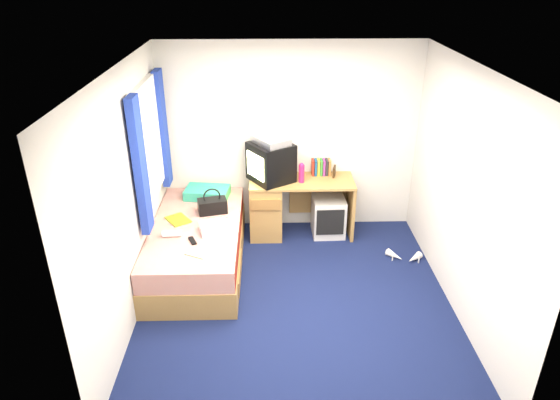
{
  "coord_description": "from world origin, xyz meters",
  "views": [
    {
      "loc": [
        -0.28,
        -4.24,
        3.24
      ],
      "look_at": [
        -0.15,
        0.7,
        0.83
      ],
      "focal_mm": 32.0,
      "sensor_mm": 36.0,
      "label": 1
    }
  ],
  "objects_px": {
    "crt_tv": "(271,162)",
    "vcr": "(271,140)",
    "handbag": "(212,205)",
    "colour_swatch_fan": "(195,255)",
    "pillow": "(207,193)",
    "water_bottle": "(172,234)",
    "desk": "(280,205)",
    "magazine": "(178,220)",
    "towel": "(214,228)",
    "aerosol_can": "(293,174)",
    "remote_control": "(192,241)",
    "storage_cube": "(328,216)",
    "pink_water_bottle": "(301,174)",
    "picture_frame": "(334,171)",
    "white_heels": "(404,257)",
    "bed": "(198,245)"
  },
  "relations": [
    {
      "from": "aerosol_can",
      "to": "crt_tv",
      "type": "bearing_deg",
      "value": 174.79
    },
    {
      "from": "bed",
      "to": "pink_water_bottle",
      "type": "relative_size",
      "value": 9.06
    },
    {
      "from": "crt_tv",
      "to": "vcr",
      "type": "bearing_deg",
      "value": 90.0
    },
    {
      "from": "magazine",
      "to": "handbag",
      "type": "bearing_deg",
      "value": 26.64
    },
    {
      "from": "aerosol_can",
      "to": "remote_control",
      "type": "xyz_separation_m",
      "value": [
        -1.12,
        -1.09,
        -0.28
      ]
    },
    {
      "from": "aerosol_can",
      "to": "colour_swatch_fan",
      "type": "height_order",
      "value": "aerosol_can"
    },
    {
      "from": "water_bottle",
      "to": "handbag",
      "type": "bearing_deg",
      "value": 55.4
    },
    {
      "from": "vcr",
      "to": "towel",
      "type": "xyz_separation_m",
      "value": [
        -0.64,
        -0.91,
        -0.68
      ]
    },
    {
      "from": "aerosol_can",
      "to": "magazine",
      "type": "relative_size",
      "value": 0.59
    },
    {
      "from": "handbag",
      "to": "colour_swatch_fan",
      "type": "distance_m",
      "value": 0.96
    },
    {
      "from": "aerosol_can",
      "to": "colour_swatch_fan",
      "type": "distance_m",
      "value": 1.75
    },
    {
      "from": "towel",
      "to": "remote_control",
      "type": "relative_size",
      "value": 1.81
    },
    {
      "from": "crt_tv",
      "to": "vcr",
      "type": "xyz_separation_m",
      "value": [
        0.0,
        0.0,
        0.28
      ]
    },
    {
      "from": "bed",
      "to": "desk",
      "type": "relative_size",
      "value": 1.54
    },
    {
      "from": "storage_cube",
      "to": "aerosol_can",
      "type": "relative_size",
      "value": 3.06
    },
    {
      "from": "colour_swatch_fan",
      "to": "remote_control",
      "type": "relative_size",
      "value": 1.38
    },
    {
      "from": "vcr",
      "to": "towel",
      "type": "height_order",
      "value": "vcr"
    },
    {
      "from": "crt_tv",
      "to": "desk",
      "type": "bearing_deg",
      "value": 56.16
    },
    {
      "from": "picture_frame",
      "to": "magazine",
      "type": "xyz_separation_m",
      "value": [
        -1.87,
        -0.73,
        -0.27
      ]
    },
    {
      "from": "remote_control",
      "to": "white_heels",
      "type": "distance_m",
      "value": 2.51
    },
    {
      "from": "handbag",
      "to": "remote_control",
      "type": "distance_m",
      "value": 0.69
    },
    {
      "from": "pillow",
      "to": "pink_water_bottle",
      "type": "height_order",
      "value": "pink_water_bottle"
    },
    {
      "from": "vcr",
      "to": "magazine",
      "type": "bearing_deg",
      "value": -92.63
    },
    {
      "from": "storage_cube",
      "to": "aerosol_can",
      "type": "height_order",
      "value": "aerosol_can"
    },
    {
      "from": "desk",
      "to": "picture_frame",
      "type": "relative_size",
      "value": 9.29
    },
    {
      "from": "pillow",
      "to": "handbag",
      "type": "relative_size",
      "value": 1.46
    },
    {
      "from": "desk",
      "to": "towel",
      "type": "relative_size",
      "value": 4.48
    },
    {
      "from": "bed",
      "to": "pink_water_bottle",
      "type": "xyz_separation_m",
      "value": [
        1.23,
        0.67,
        0.59
      ]
    },
    {
      "from": "remote_control",
      "to": "white_heels",
      "type": "bearing_deg",
      "value": -13.55
    },
    {
      "from": "handbag",
      "to": "storage_cube",
      "type": "bearing_deg",
      "value": 2.24
    },
    {
      "from": "picture_frame",
      "to": "towel",
      "type": "height_order",
      "value": "picture_frame"
    },
    {
      "from": "aerosol_can",
      "to": "water_bottle",
      "type": "xyz_separation_m",
      "value": [
        -1.35,
        -0.98,
        -0.26
      ]
    },
    {
      "from": "pink_water_bottle",
      "to": "handbag",
      "type": "height_order",
      "value": "pink_water_bottle"
    },
    {
      "from": "storage_cube",
      "to": "vcr",
      "type": "relative_size",
      "value": 1.16
    },
    {
      "from": "towel",
      "to": "colour_swatch_fan",
      "type": "height_order",
      "value": "towel"
    },
    {
      "from": "water_bottle",
      "to": "colour_swatch_fan",
      "type": "distance_m",
      "value": 0.49
    },
    {
      "from": "crt_tv",
      "to": "water_bottle",
      "type": "distance_m",
      "value": 1.53
    },
    {
      "from": "magazine",
      "to": "remote_control",
      "type": "bearing_deg",
      "value": -64.58
    },
    {
      "from": "pillow",
      "to": "water_bottle",
      "type": "xyz_separation_m",
      "value": [
        -0.28,
        -0.98,
        -0.02
      ]
    },
    {
      "from": "magazine",
      "to": "water_bottle",
      "type": "bearing_deg",
      "value": -90.91
    },
    {
      "from": "vcr",
      "to": "colour_swatch_fan",
      "type": "xyz_separation_m",
      "value": [
        -0.78,
        -1.4,
        -0.72
      ]
    },
    {
      "from": "handbag",
      "to": "colour_swatch_fan",
      "type": "bearing_deg",
      "value": -109.2
    },
    {
      "from": "aerosol_can",
      "to": "bed",
      "type": "bearing_deg",
      "value": -147.69
    },
    {
      "from": "pink_water_bottle",
      "to": "aerosol_can",
      "type": "xyz_separation_m",
      "value": [
        -0.1,
        0.04,
        -0.03
      ]
    },
    {
      "from": "picture_frame",
      "to": "handbag",
      "type": "xyz_separation_m",
      "value": [
        -1.49,
        -0.54,
        -0.19
      ]
    },
    {
      "from": "magazine",
      "to": "water_bottle",
      "type": "height_order",
      "value": "water_bottle"
    },
    {
      "from": "vcr",
      "to": "towel",
      "type": "relative_size",
      "value": 1.5
    },
    {
      "from": "vcr",
      "to": "remote_control",
      "type": "height_order",
      "value": "vcr"
    },
    {
      "from": "aerosol_can",
      "to": "water_bottle",
      "type": "bearing_deg",
      "value": -144.02
    },
    {
      "from": "aerosol_can",
      "to": "handbag",
      "type": "distance_m",
      "value": 1.07
    }
  ]
}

